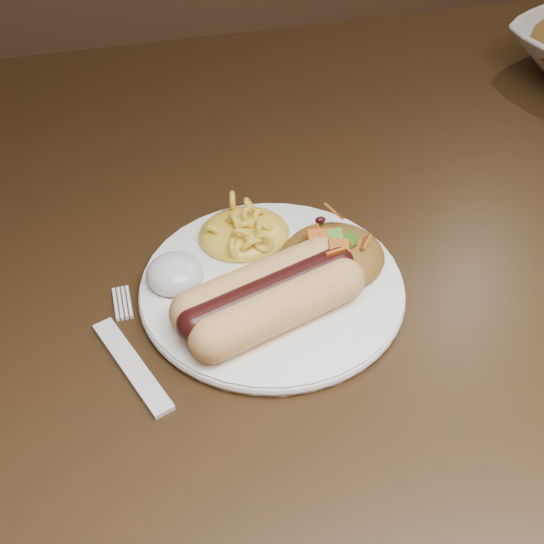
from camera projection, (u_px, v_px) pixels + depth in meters
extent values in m
cube|color=black|center=(371.00, 238.00, 0.59)|extent=(1.60, 0.90, 0.04)
cylinder|color=white|center=(272.00, 286.00, 0.51)|extent=(0.26, 0.26, 0.01)
cylinder|color=#FFB465|center=(275.00, 311.00, 0.46)|extent=(0.12, 0.06, 0.03)
cylinder|color=#FFB465|center=(264.00, 281.00, 0.48)|extent=(0.12, 0.06, 0.03)
cylinder|color=#461412|center=(270.00, 292.00, 0.47)|extent=(0.13, 0.06, 0.03)
ellipsoid|color=yellow|center=(244.00, 224.00, 0.53)|extent=(0.08, 0.07, 0.03)
ellipsoid|color=silver|center=(174.00, 268.00, 0.49)|extent=(0.05, 0.05, 0.03)
ellipsoid|color=#C04526|center=(334.00, 252.00, 0.51)|extent=(0.08, 0.08, 0.03)
cube|color=silver|center=(132.00, 365.00, 0.45)|extent=(0.07, 0.15, 0.00)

